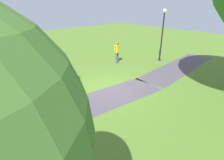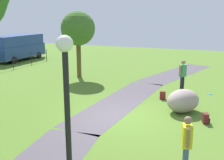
{
  "view_description": "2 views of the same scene",
  "coord_description": "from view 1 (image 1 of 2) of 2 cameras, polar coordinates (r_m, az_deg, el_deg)",
  "views": [
    {
      "loc": [
        5.55,
        6.8,
        4.17
      ],
      "look_at": [
        0.69,
        1.16,
        0.98
      ],
      "focal_mm": 28.84,
      "sensor_mm": 36.0,
      "label": 1
    },
    {
      "loc": [
        -10.02,
        -3.45,
        4.12
      ],
      "look_at": [
        1.07,
        0.98,
        1.25
      ],
      "focal_mm": 43.74,
      "sensor_mm": 36.0,
      "label": 2
    }
  ],
  "objects": [
    {
      "name": "ground_plane",
      "position": [
        9.72,
        -1.39,
        -2.21
      ],
      "size": [
        48.0,
        48.0,
        0.0
      ],
      "primitive_type": "plane",
      "color": "#507327"
    },
    {
      "name": "footpath_segment_near",
      "position": [
        13.7,
        20.68,
        3.98
      ],
      "size": [
        8.16,
        2.75,
        0.01
      ],
      "color": "#4D454F",
      "rests_on": "ground"
    },
    {
      "name": "footpath_segment_mid",
      "position": [
        8.1,
        -8.23,
        -8.0
      ],
      "size": [
        8.13,
        2.58,
        0.01
      ],
      "color": "#4D454F",
      "rests_on": "ground"
    },
    {
      "name": "lamp_post",
      "position": [
        14.3,
        15.76,
        15.01
      ],
      "size": [
        0.28,
        0.28,
        3.8
      ],
      "color": "black",
      "rests_on": "ground"
    },
    {
      "name": "lawn_boulder",
      "position": [
        10.45,
        -15.49,
        1.79
      ],
      "size": [
        1.95,
        1.82,
        1.0
      ],
      "color": "gray",
      "rests_on": "ground"
    },
    {
      "name": "man_near_boulder",
      "position": [
        13.45,
        1.63,
        9.23
      ],
      "size": [
        0.51,
        0.32,
        1.6
      ],
      "color": "#3D5472",
      "rests_on": "ground"
    },
    {
      "name": "handbag_on_grass",
      "position": [
        9.52,
        -28.95,
        -4.98
      ],
      "size": [
        0.38,
        0.38,
        0.31
      ],
      "color": "black",
      "rests_on": "ground"
    },
    {
      "name": "backpack_by_boulder",
      "position": [
        11.81,
        -13.3,
        2.89
      ],
      "size": [
        0.33,
        0.32,
        0.4
      ],
      "color": "#5C1D1E",
      "rests_on": "ground"
    },
    {
      "name": "spare_backpack_on_lawn",
      "position": [
        9.07,
        -20.46,
        -4.4
      ],
      "size": [
        0.31,
        0.32,
        0.4
      ],
      "color": "maroon",
      "rests_on": "ground"
    }
  ]
}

